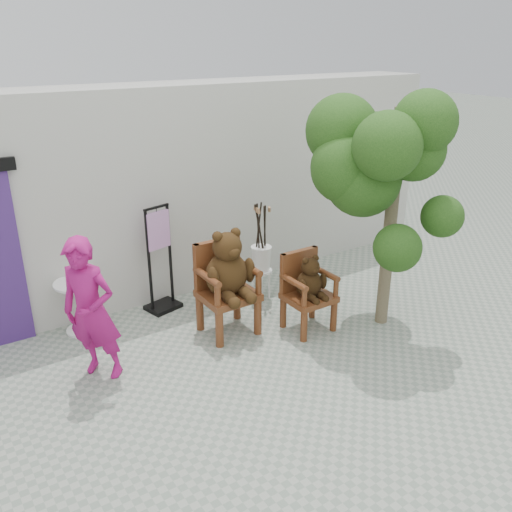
# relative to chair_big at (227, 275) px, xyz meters

# --- Properties ---
(ground_plane) EXTENTS (60.00, 60.00, 0.00)m
(ground_plane) POSITION_rel_chair_big_xyz_m (0.25, -1.29, -0.81)
(ground_plane) COLOR gray
(ground_plane) RESTS_ON ground
(back_wall) EXTENTS (9.00, 1.00, 3.00)m
(back_wall) POSITION_rel_chair_big_xyz_m (0.25, 1.81, 0.69)
(back_wall) COLOR #BBB9AF
(back_wall) RESTS_ON ground
(chair_big) EXTENTS (0.68, 0.75, 1.41)m
(chair_big) POSITION_rel_chair_big_xyz_m (0.00, 0.00, 0.00)
(chair_big) COLOR #4D2510
(chair_big) RESTS_ON ground
(chair_small) EXTENTS (0.59, 0.55, 1.04)m
(chair_small) POSITION_rel_chair_big_xyz_m (0.91, -0.49, -0.18)
(chair_small) COLOR #4D2510
(chair_small) RESTS_ON ground
(person) EXTENTS (0.73, 0.75, 1.73)m
(person) POSITION_rel_chair_big_xyz_m (-1.77, -0.14, 0.06)
(person) COLOR #A11366
(person) RESTS_ON ground
(cafe_table) EXTENTS (0.60, 0.60, 0.70)m
(cafe_table) POSITION_rel_chair_big_xyz_m (-1.59, 1.06, -0.37)
(cafe_table) COLOR white
(cafe_table) RESTS_ON ground
(display_stand) EXTENTS (0.52, 0.45, 1.51)m
(display_stand) POSITION_rel_chair_big_xyz_m (-0.45, 1.05, -0.22)
(display_stand) COLOR black
(display_stand) RESTS_ON ground
(stool_bucket) EXTENTS (0.32, 0.32, 1.45)m
(stool_bucket) POSITION_rel_chair_big_xyz_m (0.90, 0.56, -0.16)
(stool_bucket) COLOR white
(stool_bucket) RESTS_ON ground
(tree) EXTENTS (1.63, 1.81, 3.07)m
(tree) POSITION_rel_chair_big_xyz_m (1.61, -0.83, 1.44)
(tree) COLOR brown
(tree) RESTS_ON ground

